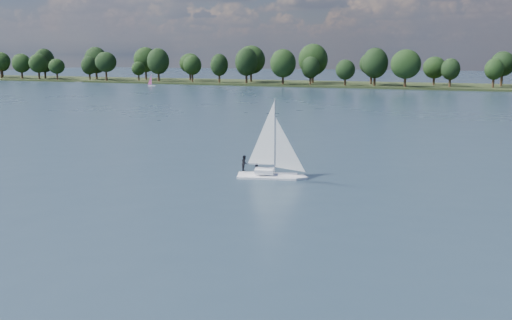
{
  "coord_description": "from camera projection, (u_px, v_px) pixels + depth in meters",
  "views": [
    {
      "loc": [
        12.95,
        -14.47,
        12.14
      ],
      "look_at": [
        -6.65,
        33.69,
        2.5
      ],
      "focal_mm": 40.0,
      "sensor_mm": 36.0,
      "label": 1
    }
  ],
  "objects": [
    {
      "name": "ground",
      "position": [
        415.0,
        118.0,
        111.27
      ],
      "size": [
        700.0,
        700.0,
        0.0
      ],
      "primitive_type": "plane",
      "color": "#233342",
      "rests_on": "ground"
    },
    {
      "name": "far_shore",
      "position": [
        452.0,
        87.0,
        213.27
      ],
      "size": [
        660.0,
        40.0,
        1.5
      ],
      "primitive_type": "cube",
      "color": "black",
      "rests_on": "ground"
    },
    {
      "name": "sailboat",
      "position": [
        268.0,
        155.0,
        56.37
      ],
      "size": [
        6.57,
        3.3,
        8.33
      ],
      "rotation": [
        0.0,
        0.0,
        0.25
      ],
      "color": "white",
      "rests_on": "ground"
    },
    {
      "name": "dinghy_pink",
      "position": [
        152.0,
        83.0,
        222.68
      ],
      "size": [
        3.2,
        1.92,
        4.79
      ],
      "rotation": [
        0.0,
        0.0,
        0.27
      ],
      "color": "white",
      "rests_on": "ground"
    },
    {
      "name": "pontoon",
      "position": [
        79.0,
        82.0,
        252.27
      ],
      "size": [
        4.14,
        2.29,
        0.5
      ],
      "primitive_type": "cube",
      "rotation": [
        0.0,
        0.0,
        0.07
      ],
      "color": "#5D6062",
      "rests_on": "ground"
    },
    {
      "name": "treeline",
      "position": [
        387.0,
        65.0,
        217.68
      ],
      "size": [
        562.83,
        74.11,
        18.13
      ],
      "color": "black",
      "rests_on": "ground"
    }
  ]
}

